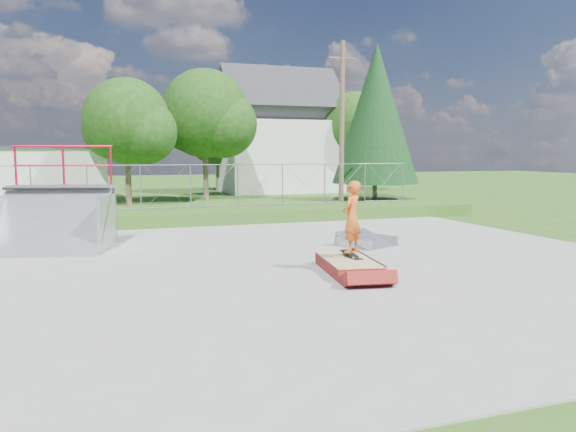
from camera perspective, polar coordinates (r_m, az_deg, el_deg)
name	(u,v)px	position (r m, az deg, el deg)	size (l,w,h in m)	color
ground	(266,269)	(13.45, -2.26, -5.41)	(120.00, 120.00, 0.00)	#295819
concrete_pad	(266,268)	(13.45, -2.26, -5.33)	(20.00, 16.00, 0.04)	gray
grass_berm	(195,217)	(22.56, -9.39, -0.06)	(24.00, 3.00, 0.50)	#295819
grind_box	(348,266)	(13.09, 6.12, -5.03)	(1.41, 2.36, 0.33)	maroon
quarter_pipe	(52,198)	(17.03, -22.86, 1.65)	(2.98, 2.53, 2.98)	#A0A2A7
flat_bank_ramp	(367,240)	(16.75, 8.04, -2.42)	(1.32, 1.41, 0.40)	#A0A2A7
skateboard	(351,255)	(13.26, 6.44, -3.97)	(0.22, 0.80, 0.02)	black
skater	(352,220)	(13.14, 6.48, -0.39)	(0.61, 0.40, 1.67)	#D45D1B
chain_link_fence	(191,186)	(23.45, -9.87, 2.99)	(20.00, 0.06, 1.80)	gray
utility_building_flat	(12,176)	(34.85, -26.24, 3.68)	(10.00, 6.00, 3.00)	white
gable_house	(279,138)	(40.69, -0.96, 7.91)	(8.40, 6.08, 8.94)	white
utility_pole	(342,127)	(27.12, 5.49, 9.00)	(0.24, 0.24, 8.00)	brown
tree_left_near	(132,124)	(30.53, -15.58, 8.95)	(4.76, 4.48, 6.65)	brown
tree_center	(210,117)	(33.14, -7.89, 9.95)	(5.44, 5.12, 7.60)	brown
tree_right_far	(358,128)	(40.72, 7.17, 8.86)	(5.10, 4.80, 7.12)	brown
tree_back_mid	(221,141)	(41.46, -6.79, 7.56)	(4.08, 3.84, 5.70)	brown
conifer_tree	(376,114)	(33.65, 8.94, 10.23)	(5.04, 5.04, 9.10)	brown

